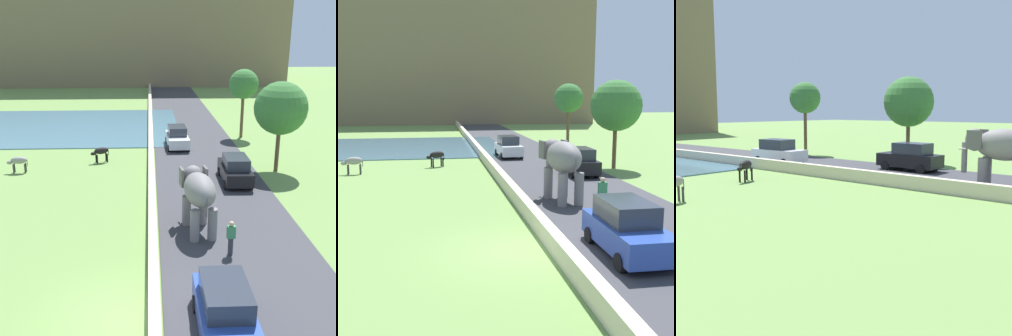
{
  "view_description": "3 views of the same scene",
  "coord_description": "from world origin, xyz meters",
  "views": [
    {
      "loc": [
        1.13,
        -11.78,
        9.2
      ],
      "look_at": [
        2.15,
        10.95,
        1.81
      ],
      "focal_mm": 44.31,
      "sensor_mm": 36.0,
      "label": 1
    },
    {
      "loc": [
        -2.66,
        -13.85,
        5.17
      ],
      "look_at": [
        1.1,
        9.18,
        1.29
      ],
      "focal_mm": 47.09,
      "sensor_mm": 36.0,
      "label": 2
    },
    {
      "loc": [
        -16.85,
        -0.85,
        3.87
      ],
      "look_at": [
        -1.36,
        12.11,
        1.13
      ],
      "focal_mm": 46.07,
      "sensor_mm": 36.0,
      "label": 3
    }
  ],
  "objects": [
    {
      "name": "car_blue",
      "position": [
        3.43,
        -0.92,
        0.9
      ],
      "size": [
        1.8,
        4.0,
        1.8
      ],
      "color": "#2D4CA8",
      "rests_on": "ground"
    },
    {
      "name": "tree_mid",
      "position": [
        9.94,
        15.55,
        4.41
      ],
      "size": [
        3.58,
        3.58,
        6.22
      ],
      "color": "brown",
      "rests_on": "ground"
    },
    {
      "name": "barrier_wall",
      "position": [
        1.2,
        18.0,
        0.35
      ],
      "size": [
        0.4,
        110.0,
        0.69
      ],
      "primitive_type": "cube",
      "color": "beige",
      "rests_on": "ground"
    },
    {
      "name": "cow_grey",
      "position": [
        -7.98,
        15.94,
        0.84
      ],
      "size": [
        1.4,
        0.51,
        1.15
      ],
      "color": "gray",
      "rests_on": "ground"
    },
    {
      "name": "car_white",
      "position": [
        3.42,
        22.16,
        0.9
      ],
      "size": [
        1.91,
        4.06,
        1.8
      ],
      "color": "white",
      "rests_on": "ground"
    },
    {
      "name": "elephant",
      "position": [
        3.4,
        6.5,
        2.04
      ],
      "size": [
        1.73,
        3.55,
        2.99
      ],
      "color": "slate",
      "rests_on": "ground"
    },
    {
      "name": "road_surface",
      "position": [
        5.0,
        20.0,
        0.03
      ],
      "size": [
        7.0,
        120.0,
        0.06
      ],
      "primitive_type": "cube",
      "color": "#38383D",
      "rests_on": "ground"
    },
    {
      "name": "person_beside_elephant",
      "position": [
        4.55,
        4.07,
        0.87
      ],
      "size": [
        0.36,
        0.22,
        1.63
      ],
      "color": "#33333D",
      "rests_on": "ground"
    },
    {
      "name": "tree_near",
      "position": [
        9.64,
        25.67,
        4.83
      ],
      "size": [
        2.67,
        2.67,
        6.21
      ],
      "color": "brown",
      "rests_on": "ground"
    },
    {
      "name": "car_black",
      "position": [
        6.57,
        13.29,
        0.9
      ],
      "size": [
        1.86,
        4.03,
        1.8
      ],
      "color": "black",
      "rests_on": "ground"
    },
    {
      "name": "hill_distant",
      "position": [
        -6.0,
        77.12,
        13.58
      ],
      "size": [
        64.0,
        28.0,
        27.17
      ],
      "primitive_type": "cube",
      "color": "#7F6B4C",
      "rests_on": "ground"
    },
    {
      "name": "cow_black",
      "position": [
        -2.56,
        18.11,
        0.84
      ],
      "size": [
        1.4,
        0.87,
        1.15
      ],
      "color": "black",
      "rests_on": "ground"
    },
    {
      "name": "ground_plane",
      "position": [
        0.0,
        0.0,
        0.0
      ],
      "size": [
        220.0,
        220.0,
        0.0
      ],
      "primitive_type": "plane",
      "color": "#6B8E47"
    }
  ]
}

